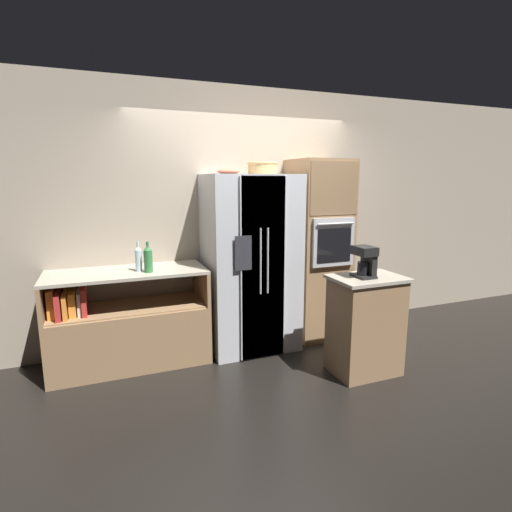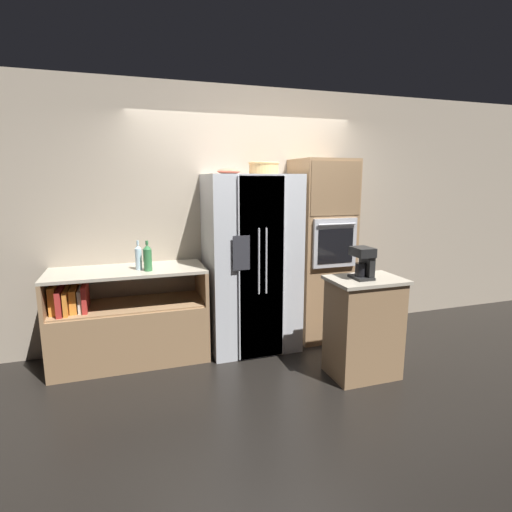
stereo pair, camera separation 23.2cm
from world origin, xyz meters
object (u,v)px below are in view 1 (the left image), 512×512
(wall_oven, at_px, (318,250))
(refrigerator, at_px, (251,263))
(wicker_basket, at_px, (263,168))
(fruit_bowl, at_px, (228,171))
(coffee_maker, at_px, (366,260))
(bottle_short, at_px, (148,259))
(bottle_tall, at_px, (138,258))

(wall_oven, bearing_deg, refrigerator, -176.76)
(refrigerator, distance_m, wicker_basket, 1.02)
(fruit_bowl, xyz_separation_m, coffee_maker, (0.97, -1.02, -0.80))
(wall_oven, bearing_deg, fruit_bowl, 179.21)
(wall_oven, relative_size, wicker_basket, 6.25)
(refrigerator, height_order, fruit_bowl, fruit_bowl)
(wall_oven, distance_m, bottle_short, 1.92)
(wall_oven, bearing_deg, coffee_maker, -95.33)
(wall_oven, height_order, bottle_short, wall_oven)
(refrigerator, height_order, coffee_maker, refrigerator)
(wicker_basket, height_order, bottle_short, wicker_basket)
(refrigerator, distance_m, bottle_short, 1.08)
(coffee_maker, bearing_deg, wall_oven, 84.67)
(bottle_tall, height_order, bottle_short, bottle_short)
(fruit_bowl, relative_size, bottle_tall, 0.85)
(refrigerator, relative_size, wicker_basket, 5.75)
(wall_oven, xyz_separation_m, bottle_tall, (-2.00, -0.06, 0.05))
(wall_oven, relative_size, fruit_bowl, 8.33)
(fruit_bowl, bearing_deg, coffee_maker, -46.55)
(bottle_short, bearing_deg, fruit_bowl, 9.84)
(fruit_bowl, relative_size, coffee_maker, 0.85)
(wall_oven, relative_size, bottle_short, 6.93)
(refrigerator, height_order, wicker_basket, wicker_basket)
(wall_oven, height_order, bottle_tall, wall_oven)
(refrigerator, height_order, wall_oven, wall_oven)
(refrigerator, xyz_separation_m, fruit_bowl, (-0.22, 0.06, 0.96))
(fruit_bowl, distance_m, coffee_maker, 1.62)
(bottle_tall, xyz_separation_m, bottle_short, (0.08, -0.07, 0.01))
(wicker_basket, distance_m, bottle_tall, 1.58)
(refrigerator, height_order, bottle_tall, refrigerator)
(wall_oven, height_order, fruit_bowl, wall_oven)
(fruit_bowl, distance_m, bottle_tall, 1.25)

